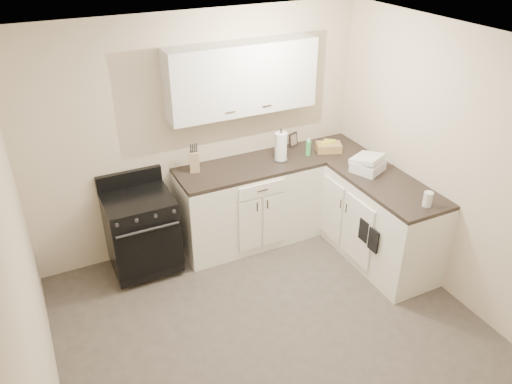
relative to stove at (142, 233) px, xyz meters
name	(u,v)px	position (x,y,z in m)	size (l,w,h in m)	color
floor	(279,339)	(0.78, -1.48, -0.46)	(3.60, 3.60, 0.00)	#473F38
ceiling	(288,53)	(0.78, -1.48, 2.04)	(3.60, 3.60, 0.00)	white
wall_back	(199,135)	(0.78, 0.32, 0.79)	(3.60, 3.60, 0.00)	beige
wall_right	(459,172)	(2.58, -1.48, 0.79)	(3.60, 3.60, 0.00)	beige
wall_left	(28,288)	(-1.02, -1.48, 0.79)	(3.60, 3.60, 0.00)	beige
base_cabinets_back	(249,205)	(1.21, 0.02, -0.01)	(1.55, 0.60, 0.90)	white
base_cabinets_right	(364,211)	(2.28, -0.63, -0.01)	(0.60, 1.90, 0.90)	white
countertop_back	(249,167)	(1.21, 0.02, 0.46)	(1.55, 0.60, 0.04)	black
countertop_right	(369,172)	(2.28, -0.63, 0.46)	(0.60, 1.90, 0.04)	black
upper_cabinets	(242,78)	(1.21, 0.18, 1.38)	(1.55, 0.30, 0.70)	silver
stove	(142,233)	(0.00, 0.00, 0.00)	(0.66, 0.56, 0.80)	black
knife_block	(195,162)	(0.65, 0.15, 0.59)	(0.10, 0.09, 0.22)	tan
paper_towel	(281,147)	(1.57, 0.00, 0.64)	(0.13, 0.13, 0.31)	white
soap_bottle	(308,148)	(1.90, -0.03, 0.56)	(0.06, 0.06, 0.17)	#45B455
picture_frame	(293,140)	(1.88, 0.26, 0.56)	(0.13, 0.02, 0.16)	black
wicker_basket	(329,147)	(2.16, -0.04, 0.53)	(0.27, 0.18, 0.09)	tan
countertop_grill	(368,166)	(2.25, -0.62, 0.53)	(0.29, 0.27, 0.11)	silver
glass_jar	(428,199)	(2.31, -1.43, 0.55)	(0.08, 0.08, 0.14)	silver
oven_mitt_near	(373,240)	(1.96, -1.19, 0.05)	(0.02, 0.14, 0.24)	black
oven_mitt_far	(364,231)	(1.96, -1.03, 0.07)	(0.02, 0.13, 0.23)	black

